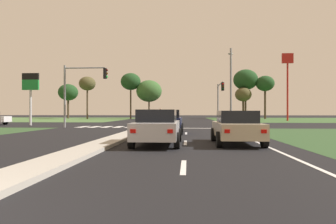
# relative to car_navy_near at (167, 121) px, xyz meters

# --- Properties ---
(ground_plane) EXTENTS (200.00, 200.00, 0.00)m
(ground_plane) POSITION_rel_car_navy_near_xyz_m (-2.25, 13.31, -0.80)
(ground_plane) COLOR black
(grass_verge_far_left) EXTENTS (35.00, 35.00, 0.01)m
(grass_verge_far_left) POSITION_rel_car_navy_near_xyz_m (-27.75, 37.81, -0.79)
(grass_verge_far_left) COLOR #476B38
(grass_verge_far_left) RESTS_ON ground
(grass_verge_far_right) EXTENTS (35.00, 35.00, 0.01)m
(grass_verge_far_right) POSITION_rel_car_navy_near_xyz_m (23.25, 37.81, -0.79)
(grass_verge_far_right) COLOR #385B2D
(grass_verge_far_right) RESTS_ON ground
(median_island_near) EXTENTS (1.20, 22.00, 0.14)m
(median_island_near) POSITION_rel_car_navy_near_xyz_m (-2.25, -5.69, -0.73)
(median_island_near) COLOR #ADA89E
(median_island_near) RESTS_ON ground
(median_island_far) EXTENTS (1.20, 36.00, 0.14)m
(median_island_far) POSITION_rel_car_navy_near_xyz_m (-2.25, 38.31, -0.73)
(median_island_far) COLOR #ADA89E
(median_island_far) RESTS_ON ground
(lane_dash_near) EXTENTS (0.14, 2.00, 0.01)m
(lane_dash_near) POSITION_rel_car_navy_near_xyz_m (1.25, -11.93, -0.79)
(lane_dash_near) COLOR silver
(lane_dash_near) RESTS_ON ground
(lane_dash_second) EXTENTS (0.14, 2.00, 0.01)m
(lane_dash_second) POSITION_rel_car_navy_near_xyz_m (1.25, -5.93, -0.79)
(lane_dash_second) COLOR silver
(lane_dash_second) RESTS_ON ground
(lane_dash_third) EXTENTS (0.14, 2.00, 0.01)m
(lane_dash_third) POSITION_rel_car_navy_near_xyz_m (1.25, 0.07, -0.79)
(lane_dash_third) COLOR silver
(lane_dash_third) RESTS_ON ground
(edge_line_right) EXTENTS (0.14, 24.00, 0.01)m
(edge_line_right) POSITION_rel_car_navy_near_xyz_m (4.60, -4.69, -0.79)
(edge_line_right) COLOR silver
(edge_line_right) RESTS_ON ground
(stop_bar_near) EXTENTS (6.40, 0.50, 0.01)m
(stop_bar_near) POSITION_rel_car_navy_near_xyz_m (1.55, 6.31, -0.79)
(stop_bar_near) COLOR silver
(stop_bar_near) RESTS_ON ground
(crosswalk_bar_near) EXTENTS (0.70, 2.80, 0.01)m
(crosswalk_bar_near) POSITION_rel_car_navy_near_xyz_m (-8.65, 8.11, -0.79)
(crosswalk_bar_near) COLOR silver
(crosswalk_bar_near) RESTS_ON ground
(crosswalk_bar_second) EXTENTS (0.70, 2.80, 0.01)m
(crosswalk_bar_second) POSITION_rel_car_navy_near_xyz_m (-7.50, 8.11, -0.79)
(crosswalk_bar_second) COLOR silver
(crosswalk_bar_second) RESTS_ON ground
(crosswalk_bar_third) EXTENTS (0.70, 2.80, 0.01)m
(crosswalk_bar_third) POSITION_rel_car_navy_near_xyz_m (-6.35, 8.11, -0.79)
(crosswalk_bar_third) COLOR silver
(crosswalk_bar_third) RESTS_ON ground
(crosswalk_bar_fourth) EXTENTS (0.70, 2.80, 0.01)m
(crosswalk_bar_fourth) POSITION_rel_car_navy_near_xyz_m (-5.20, 8.11, -0.79)
(crosswalk_bar_fourth) COLOR silver
(crosswalk_bar_fourth) RESTS_ON ground
(crosswalk_bar_fifth) EXTENTS (0.70, 2.80, 0.01)m
(crosswalk_bar_fifth) POSITION_rel_car_navy_near_xyz_m (-4.05, 8.11, -0.79)
(crosswalk_bar_fifth) COLOR silver
(crosswalk_bar_fifth) RESTS_ON ground
(crosswalk_bar_sixth) EXTENTS (0.70, 2.80, 0.01)m
(crosswalk_bar_sixth) POSITION_rel_car_navy_near_xyz_m (-2.90, 8.11, -0.79)
(crosswalk_bar_sixth) COLOR silver
(crosswalk_bar_sixth) RESTS_ON ground
(crosswalk_bar_seventh) EXTENTS (0.70, 2.80, 0.01)m
(crosswalk_bar_seventh) POSITION_rel_car_navy_near_xyz_m (-1.75, 8.11, -0.79)
(crosswalk_bar_seventh) COLOR silver
(crosswalk_bar_seventh) RESTS_ON ground
(crosswalk_bar_eighth) EXTENTS (0.70, 2.80, 0.01)m
(crosswalk_bar_eighth) POSITION_rel_car_navy_near_xyz_m (-0.60, 8.11, -0.79)
(crosswalk_bar_eighth) COLOR silver
(crosswalk_bar_eighth) RESTS_ON ground
(car_navy_near) EXTENTS (2.07, 4.19, 1.56)m
(car_navy_near) POSITION_rel_car_navy_near_xyz_m (0.00, 0.00, 0.00)
(car_navy_near) COLOR #161E47
(car_navy_near) RESTS_ON ground
(car_silver_second) EXTENTS (1.99, 4.43, 1.52)m
(car_silver_second) POSITION_rel_car_navy_near_xyz_m (0.06, -6.81, -0.02)
(car_silver_second) COLOR #B7B7BC
(car_silver_second) RESTS_ON ground
(car_beige_fourth) EXTENTS (1.99, 4.21, 1.47)m
(car_beige_fourth) POSITION_rel_car_navy_near_xyz_m (3.49, -6.34, -0.04)
(car_beige_fourth) COLOR #BCAD8E
(car_beige_fourth) RESTS_ON ground
(traffic_signal_near_left) EXTENTS (4.10, 0.32, 5.68)m
(traffic_signal_near_left) POSITION_rel_car_navy_near_xyz_m (-8.41, 6.71, 3.08)
(traffic_signal_near_left) COLOR gray
(traffic_signal_near_left) RESTS_ON ground
(traffic_signal_far_right) EXTENTS (0.32, 5.67, 5.12)m
(traffic_signal_far_right) POSITION_rel_car_navy_near_xyz_m (5.35, 17.72, 2.80)
(traffic_signal_far_right) COLOR gray
(traffic_signal_far_right) RESTS_ON ground
(street_lamp_second) EXTENTS (0.61, 2.14, 8.05)m
(street_lamp_second) POSITION_rel_car_navy_near_xyz_m (5.85, 11.69, 3.75)
(street_lamp_second) COLOR gray
(street_lamp_second) RESTS_ON ground
(pedestrian_at_median) EXTENTS (0.34, 0.34, 1.85)m
(pedestrian_at_median) POSITION_rel_car_navy_near_xyz_m (-2.53, 22.34, 0.47)
(pedestrian_at_median) COLOR #335184
(pedestrian_at_median) RESTS_ON median_island_far
(fastfood_pole_sign) EXTENTS (1.80, 0.40, 10.93)m
(fastfood_pole_sign) POSITION_rel_car_navy_near_xyz_m (17.47, 29.41, 7.22)
(fastfood_pole_sign) COLOR red
(fastfood_pole_sign) RESTS_ON ground
(fuel_price_totem) EXTENTS (1.80, 0.24, 5.60)m
(fuel_price_totem) POSITION_rel_car_navy_near_xyz_m (-15.50, 11.09, 3.28)
(fuel_price_totem) COLOR silver
(fuel_price_totem) RESTS_ON ground
(treeline_near) EXTENTS (4.34, 4.34, 7.70)m
(treeline_near) POSITION_rel_car_navy_near_xyz_m (-25.38, 44.87, 5.02)
(treeline_near) COLOR #423323
(treeline_near) RESTS_ON ground
(treeline_second) EXTENTS (3.31, 3.31, 8.63)m
(treeline_second) POSITION_rel_car_navy_near_xyz_m (-19.01, 39.13, 6.34)
(treeline_second) COLOR #423323
(treeline_second) RESTS_ON ground
(treeline_third) EXTENTS (4.14, 4.14, 9.54)m
(treeline_third) POSITION_rel_car_navy_near_xyz_m (-10.51, 41.24, 6.93)
(treeline_third) COLOR #423323
(treeline_third) RESTS_ON ground
(treeline_fourth) EXTENTS (5.32, 5.32, 8.07)m
(treeline_fourth) POSITION_rel_car_navy_near_xyz_m (-6.71, 41.63, 5.00)
(treeline_fourth) COLOR #423323
(treeline_fourth) RESTS_ON ground
(treeline_fifth) EXTENTS (5.11, 5.11, 10.43)m
(treeline_fifth) POSITION_rel_car_navy_near_xyz_m (13.54, 43.72, 7.42)
(treeline_fifth) COLOR #423323
(treeline_fifth) RESTS_ON ground
(treeline_sixth) EXTENTS (3.74, 3.74, 8.93)m
(treeline_sixth) POSITION_rel_car_navy_near_xyz_m (17.30, 42.60, 6.44)
(treeline_sixth) COLOR #423323
(treeline_sixth) RESTS_ON ground
(treeline_seventh) EXTENTS (3.35, 3.35, 6.47)m
(treeline_seventh) POSITION_rel_car_navy_near_xyz_m (12.77, 42.13, 4.18)
(treeline_seventh) COLOR #423323
(treeline_seventh) RESTS_ON ground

